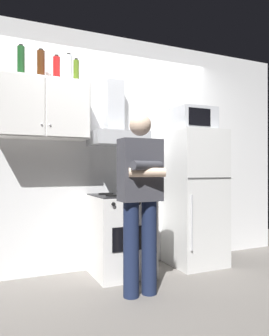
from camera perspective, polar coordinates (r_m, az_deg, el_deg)
ground_plane at (r=3.46m, az=0.00°, el=-19.43°), size 7.00×7.00×0.00m
back_wall_tiled at (r=3.83m, az=-3.67°, el=2.96°), size 4.80×0.10×2.70m
upper_cabinet at (r=3.45m, az=-15.89°, el=10.03°), size 0.90×0.37×0.60m
stove_oven at (r=3.55m, az=-2.43°, el=-11.68°), size 0.60×0.62×0.87m
range_hood at (r=3.62m, az=-3.17°, el=7.08°), size 0.60×0.44×0.75m
refrigerator at (r=3.94m, az=10.57°, el=-5.13°), size 0.60×0.62×1.60m
microwave at (r=3.99m, az=10.41°, el=8.48°), size 0.48×0.37×0.28m
person_standing at (r=2.91m, az=1.07°, el=-4.89°), size 0.38×0.33×1.64m
bottle_olive_oil at (r=3.63m, az=-10.29°, el=16.43°), size 0.06×0.06×0.27m
bottle_wine_green at (r=3.54m, az=-19.46°, el=17.36°), size 0.07×0.07×0.32m
bottle_vodka_clear at (r=3.61m, az=-11.57°, el=16.86°), size 0.07×0.07×0.31m
bottle_rum_dark at (r=3.57m, az=-16.25°, el=17.09°), size 0.08×0.08×0.32m
bottle_soda_red at (r=3.55m, az=-13.64°, el=16.77°), size 0.07×0.07×0.26m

